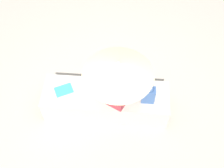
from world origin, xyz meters
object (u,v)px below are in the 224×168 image
object	(u,v)px
person_seated	(119,86)
magazine	(64,90)
handbag_black	(148,95)
parasol	(118,69)

from	to	relation	value
person_seated	magazine	size ratio (longest dim) A/B	3.21
person_seated	magazine	xyz separation A→B (m)	(-0.89, 0.12, -0.38)
person_seated	magazine	world-z (taller)	person_seated
person_seated	handbag_black	distance (m)	0.51
handbag_black	magazine	distance (m)	1.36
handbag_black	person_seated	bearing A→B (deg)	-176.30
parasol	handbag_black	distance (m)	0.84
magazine	person_seated	bearing A→B (deg)	-34.09
person_seated	handbag_black	bearing A→B (deg)	3.70
person_seated	parasol	xyz separation A→B (m)	(-0.02, -0.04, 0.46)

